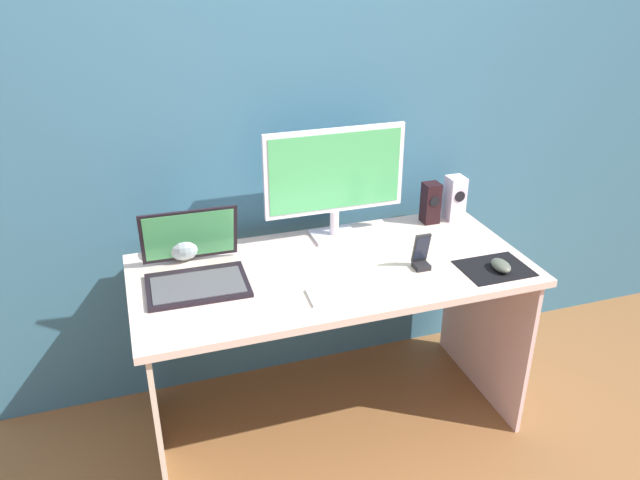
{
  "coord_description": "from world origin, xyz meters",
  "views": [
    {
      "loc": [
        -0.68,
        -1.93,
        1.83
      ],
      "look_at": [
        -0.05,
        -0.02,
        0.85
      ],
      "focal_mm": 35.35,
      "sensor_mm": 36.0,
      "label": 1
    }
  ],
  "objects_px": {
    "mouse": "(501,266)",
    "phone_in_dock": "(421,256)",
    "speaker_right": "(455,198)",
    "speaker_near_monitor": "(431,203)",
    "laptop": "(195,268)",
    "monitor": "(335,177)",
    "keyboard_external": "(367,290)",
    "fishbowl": "(182,239)"
  },
  "relations": [
    {
      "from": "mouse",
      "to": "phone_in_dock",
      "type": "distance_m",
      "value": 0.29
    },
    {
      "from": "speaker_right",
      "to": "phone_in_dock",
      "type": "bearing_deg",
      "value": -132.86
    },
    {
      "from": "speaker_near_monitor",
      "to": "mouse",
      "type": "bearing_deg",
      "value": -84.07
    },
    {
      "from": "speaker_near_monitor",
      "to": "laptop",
      "type": "xyz_separation_m",
      "value": [
        -1.02,
        -0.19,
        -0.04
      ]
    },
    {
      "from": "laptop",
      "to": "phone_in_dock",
      "type": "bearing_deg",
      "value": -11.64
    },
    {
      "from": "phone_in_dock",
      "to": "laptop",
      "type": "bearing_deg",
      "value": 168.36
    },
    {
      "from": "monitor",
      "to": "speaker_right",
      "type": "distance_m",
      "value": 0.57
    },
    {
      "from": "speaker_right",
      "to": "keyboard_external",
      "type": "bearing_deg",
      "value": -142.1
    },
    {
      "from": "fishbowl",
      "to": "phone_in_dock",
      "type": "height_order",
      "value": "fishbowl"
    },
    {
      "from": "speaker_near_monitor",
      "to": "phone_in_dock",
      "type": "distance_m",
      "value": 0.42
    },
    {
      "from": "monitor",
      "to": "fishbowl",
      "type": "xyz_separation_m",
      "value": [
        -0.6,
        0.01,
        -0.18
      ]
    },
    {
      "from": "monitor",
      "to": "keyboard_external",
      "type": "relative_size",
      "value": 1.39
    },
    {
      "from": "speaker_right",
      "to": "speaker_near_monitor",
      "type": "relative_size",
      "value": 1.08
    },
    {
      "from": "speaker_right",
      "to": "fishbowl",
      "type": "height_order",
      "value": "speaker_right"
    },
    {
      "from": "fishbowl",
      "to": "phone_in_dock",
      "type": "relative_size",
      "value": 1.16
    },
    {
      "from": "mouse",
      "to": "phone_in_dock",
      "type": "bearing_deg",
      "value": 160.81
    },
    {
      "from": "mouse",
      "to": "fishbowl",
      "type": "bearing_deg",
      "value": 160.34
    },
    {
      "from": "monitor",
      "to": "fishbowl",
      "type": "relative_size",
      "value": 3.53
    },
    {
      "from": "speaker_right",
      "to": "keyboard_external",
      "type": "xyz_separation_m",
      "value": [
        -0.59,
        -0.46,
        -0.09
      ]
    },
    {
      "from": "speaker_near_monitor",
      "to": "keyboard_external",
      "type": "relative_size",
      "value": 0.43
    },
    {
      "from": "keyboard_external",
      "to": "speaker_right",
      "type": "bearing_deg",
      "value": 40.8
    },
    {
      "from": "speaker_near_monitor",
      "to": "keyboard_external",
      "type": "bearing_deg",
      "value": -136.01
    },
    {
      "from": "speaker_near_monitor",
      "to": "keyboard_external",
      "type": "distance_m",
      "value": 0.66
    },
    {
      "from": "laptop",
      "to": "mouse",
      "type": "xyz_separation_m",
      "value": [
        1.07,
        -0.28,
        -0.03
      ]
    },
    {
      "from": "speaker_right",
      "to": "fishbowl",
      "type": "distance_m",
      "value": 1.15
    },
    {
      "from": "monitor",
      "to": "speaker_right",
      "type": "bearing_deg",
      "value": 1.15
    },
    {
      "from": "fishbowl",
      "to": "mouse",
      "type": "distance_m",
      "value": 1.18
    },
    {
      "from": "keyboard_external",
      "to": "speaker_near_monitor",
      "type": "bearing_deg",
      "value": 46.89
    },
    {
      "from": "fishbowl",
      "to": "keyboard_external",
      "type": "xyz_separation_m",
      "value": [
        0.57,
        -0.45,
        -0.07
      ]
    },
    {
      "from": "laptop",
      "to": "keyboard_external",
      "type": "xyz_separation_m",
      "value": [
        0.55,
        -0.26,
        -0.04
      ]
    },
    {
      "from": "speaker_near_monitor",
      "to": "laptop",
      "type": "height_order",
      "value": "laptop"
    },
    {
      "from": "monitor",
      "to": "keyboard_external",
      "type": "height_order",
      "value": "monitor"
    },
    {
      "from": "keyboard_external",
      "to": "phone_in_dock",
      "type": "height_order",
      "value": "phone_in_dock"
    },
    {
      "from": "laptop",
      "to": "phone_in_dock",
      "type": "height_order",
      "value": "laptop"
    },
    {
      "from": "speaker_right",
      "to": "phone_in_dock",
      "type": "height_order",
      "value": "speaker_right"
    },
    {
      "from": "monitor",
      "to": "phone_in_dock",
      "type": "xyz_separation_m",
      "value": [
        0.22,
        -0.35,
        -0.21
      ]
    },
    {
      "from": "monitor",
      "to": "phone_in_dock",
      "type": "distance_m",
      "value": 0.46
    },
    {
      "from": "keyboard_external",
      "to": "mouse",
      "type": "relative_size",
      "value": 4.11
    },
    {
      "from": "monitor",
      "to": "phone_in_dock",
      "type": "height_order",
      "value": "monitor"
    },
    {
      "from": "speaker_right",
      "to": "mouse",
      "type": "height_order",
      "value": "speaker_right"
    },
    {
      "from": "speaker_near_monitor",
      "to": "phone_in_dock",
      "type": "xyz_separation_m",
      "value": [
        -0.22,
        -0.36,
        -0.04
      ]
    },
    {
      "from": "fishbowl",
      "to": "phone_in_dock",
      "type": "distance_m",
      "value": 0.89
    }
  ]
}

